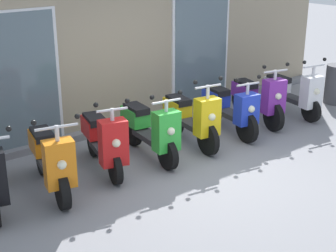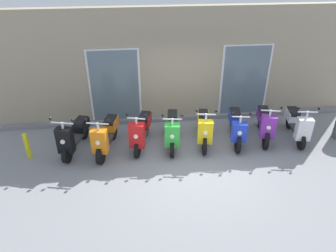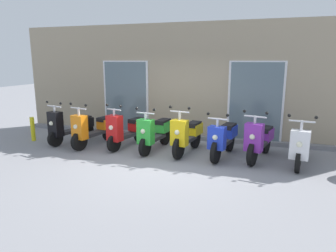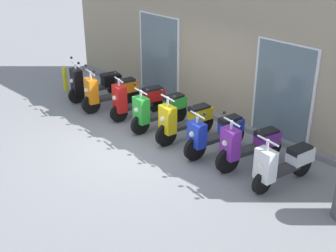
% 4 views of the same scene
% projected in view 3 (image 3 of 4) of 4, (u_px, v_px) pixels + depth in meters
% --- Properties ---
extents(ground_plane, '(40.00, 40.00, 0.00)m').
position_uv_depth(ground_plane, '(160.00, 163.00, 6.97)').
color(ground_plane, gray).
extents(storefront_facade, '(10.93, 0.50, 3.37)m').
position_uv_depth(storefront_facade, '(188.00, 84.00, 8.99)').
color(storefront_facade, gray).
rests_on(storefront_facade, ground_plane).
extents(scooter_black, '(0.77, 1.56, 1.24)m').
position_uv_depth(scooter_black, '(70.00, 126.00, 8.64)').
color(scooter_black, black).
rests_on(scooter_black, ground_plane).
extents(scooter_orange, '(0.73, 1.63, 1.24)m').
position_uv_depth(scooter_orange, '(94.00, 129.00, 8.29)').
color(scooter_orange, black).
rests_on(scooter_orange, ground_plane).
extents(scooter_red, '(0.70, 1.52, 1.23)m').
position_uv_depth(scooter_red, '(127.00, 129.00, 8.13)').
color(scooter_red, black).
rests_on(scooter_red, ground_plane).
extents(scooter_green, '(0.59, 1.60, 1.20)m').
position_uv_depth(scooter_green, '(155.00, 132.00, 7.85)').
color(scooter_green, black).
rests_on(scooter_green, ground_plane).
extents(scooter_yellow, '(0.61, 1.60, 1.27)m').
position_uv_depth(scooter_yellow, '(187.00, 134.00, 7.58)').
color(scooter_yellow, black).
rests_on(scooter_yellow, ground_plane).
extents(scooter_blue, '(0.62, 1.60, 1.16)m').
position_uv_depth(scooter_blue, '(224.00, 138.00, 7.31)').
color(scooter_blue, black).
rests_on(scooter_blue, ground_plane).
extents(scooter_purple, '(0.73, 1.61, 1.24)m').
position_uv_depth(scooter_purple, '(260.00, 140.00, 7.13)').
color(scooter_purple, black).
rests_on(scooter_purple, ground_plane).
extents(scooter_white, '(0.64, 1.55, 1.22)m').
position_uv_depth(scooter_white, '(301.00, 145.00, 6.74)').
color(scooter_white, black).
rests_on(scooter_white, ground_plane).
extents(curb_bollard, '(0.12, 0.12, 0.70)m').
position_uv_depth(curb_bollard, '(33.00, 129.00, 8.83)').
color(curb_bollard, yellow).
rests_on(curb_bollard, ground_plane).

